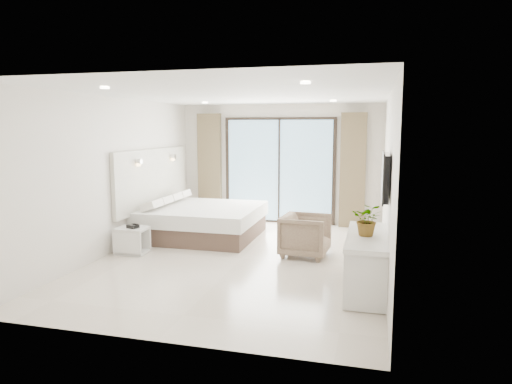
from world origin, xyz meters
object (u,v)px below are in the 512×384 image
Objects in this scene: bed at (202,221)px; nightstand at (132,241)px; console_desk at (367,249)px; armchair at (305,233)px.

bed reaches higher than nightstand.
bed is 1.65m from nightstand.
console_desk reaches higher than nightstand.
armchair reaches higher than console_desk.
nightstand is 3.00m from armchair.
armchair reaches higher than nightstand.
console_desk is 1.79m from armchair.
nightstand is 4.07m from console_desk.
console_desk is at bearing -13.54° from nightstand.
bed is at bearing 72.77° from armchair.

